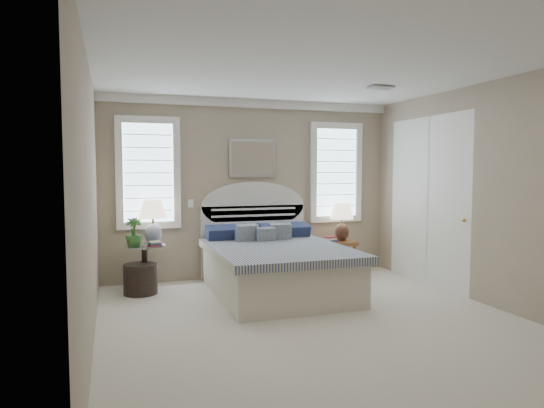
{
  "coord_description": "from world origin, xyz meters",
  "views": [
    {
      "loc": [
        -2.07,
        -4.65,
        1.64
      ],
      "look_at": [
        -0.18,
        1.0,
        1.22
      ],
      "focal_mm": 32.0,
      "sensor_mm": 36.0,
      "label": 1
    }
  ],
  "objects_px": {
    "side_table_left": "(145,263)",
    "lamp_left": "(153,216)",
    "nightstand_right": "(338,250)",
    "lamp_right": "(342,218)",
    "floor_pot": "(140,279)",
    "bed": "(274,263)"
  },
  "relations": [
    {
      "from": "side_table_left",
      "to": "lamp_left",
      "type": "height_order",
      "value": "lamp_left"
    },
    {
      "from": "nightstand_right",
      "to": "lamp_right",
      "type": "xyz_separation_m",
      "value": [
        0.07,
        0.04,
        0.51
      ]
    },
    {
      "from": "lamp_left",
      "to": "lamp_right",
      "type": "bearing_deg",
      "value": 0.3
    },
    {
      "from": "floor_pot",
      "to": "side_table_left",
      "type": "bearing_deg",
      "value": 65.28
    },
    {
      "from": "floor_pot",
      "to": "lamp_right",
      "type": "xyz_separation_m",
      "value": [
        3.09,
        0.28,
        0.7
      ]
    },
    {
      "from": "floor_pot",
      "to": "lamp_left",
      "type": "relative_size",
      "value": 0.72
    },
    {
      "from": "nightstand_right",
      "to": "side_table_left",
      "type": "bearing_deg",
      "value": -178.06
    },
    {
      "from": "side_table_left",
      "to": "lamp_right",
      "type": "relative_size",
      "value": 1.05
    },
    {
      "from": "side_table_left",
      "to": "nightstand_right",
      "type": "distance_m",
      "value": 2.95
    },
    {
      "from": "bed",
      "to": "side_table_left",
      "type": "height_order",
      "value": "bed"
    },
    {
      "from": "lamp_left",
      "to": "bed",
      "type": "bearing_deg",
      "value": -25.09
    },
    {
      "from": "side_table_left",
      "to": "lamp_left",
      "type": "bearing_deg",
      "value": 43.36
    },
    {
      "from": "side_table_left",
      "to": "bed",
      "type": "bearing_deg",
      "value": -19.74
    },
    {
      "from": "side_table_left",
      "to": "lamp_right",
      "type": "xyz_separation_m",
      "value": [
        3.02,
        0.14,
        0.51
      ]
    },
    {
      "from": "lamp_left",
      "to": "lamp_right",
      "type": "distance_m",
      "value": 2.9
    },
    {
      "from": "floor_pot",
      "to": "lamp_left",
      "type": "bearing_deg",
      "value": 53.85
    },
    {
      "from": "nightstand_right",
      "to": "lamp_left",
      "type": "xyz_separation_m",
      "value": [
        -2.82,
        0.02,
        0.62
      ]
    },
    {
      "from": "lamp_left",
      "to": "side_table_left",
      "type": "bearing_deg",
      "value": -136.64
    },
    {
      "from": "side_table_left",
      "to": "floor_pot",
      "type": "bearing_deg",
      "value": -114.72
    },
    {
      "from": "side_table_left",
      "to": "lamp_left",
      "type": "relative_size",
      "value": 1.03
    },
    {
      "from": "floor_pot",
      "to": "lamp_right",
      "type": "distance_m",
      "value": 3.18
    },
    {
      "from": "lamp_right",
      "to": "side_table_left",
      "type": "bearing_deg",
      "value": -177.43
    }
  ]
}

